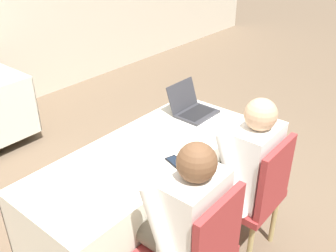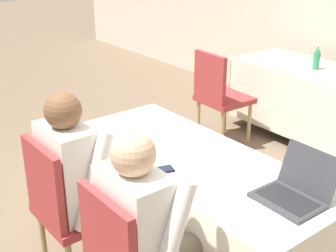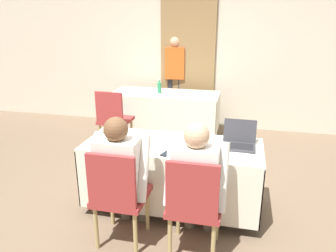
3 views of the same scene
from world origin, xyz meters
name	(u,v)px [view 3 (image 3 of 3)]	position (x,y,z in m)	size (l,w,h in m)	color
ground_plane	(172,208)	(0.00, 0.00, 0.00)	(24.00, 24.00, 0.00)	brown
wall_back	(208,51)	(0.00, 2.83, 1.35)	(12.00, 0.06, 2.70)	beige
curtain_panel	(188,52)	(-0.33, 2.77, 1.33)	(0.95, 0.04, 2.65)	olive
conference_table_near	(172,161)	(0.00, 0.00, 0.55)	(1.75, 0.71, 0.73)	silver
conference_table_far	(165,104)	(-0.59, 2.14, 0.55)	(1.75, 0.71, 0.73)	silver
laptop	(239,142)	(0.64, 0.09, 0.77)	(0.32, 0.31, 0.23)	#333338
cell_phone	(167,153)	(0.01, -0.25, 0.73)	(0.12, 0.16, 0.01)	black
paper_beside_laptop	(237,153)	(0.63, -0.08, 0.73)	(0.25, 0.32, 0.00)	white
water_bottle	(159,87)	(-0.68, 2.12, 0.83)	(0.07, 0.07, 0.23)	#288456
chair_near_left	(118,193)	(-0.32, -0.66, 0.51)	(0.44, 0.44, 0.91)	tan
chair_near_right	(194,203)	(0.32, -0.66, 0.51)	(0.44, 0.44, 0.91)	tan
chair_far_spare	(113,117)	(-1.18, 1.36, 0.51)	(0.46, 0.46, 0.91)	tan
person_checkered_shirt	(122,171)	(-0.32, -0.56, 0.67)	(0.50, 0.52, 1.17)	#665B4C
person_white_shirt	(196,179)	(0.32, -0.56, 0.67)	(0.50, 0.52, 1.17)	#665B4C
person_red_shirt	(175,75)	(-0.56, 2.80, 0.91)	(0.36, 0.24, 1.59)	#33333D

